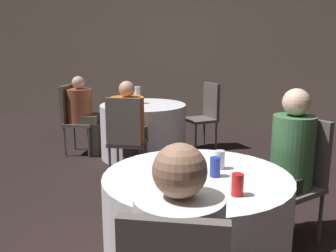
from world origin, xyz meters
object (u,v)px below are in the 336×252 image
Objects in this scene: table_near at (196,228)px; person_floral_shirt at (85,115)px; chair_far_northeast at (206,110)px; bottle_far at (137,95)px; soda_can_red at (237,185)px; soda_can_silver at (220,160)px; soda_can_blue at (215,167)px; chair_near_northeast at (299,170)px; table_far at (143,131)px; pizza_plate_near at (176,174)px; chair_far_south at (126,133)px; person_green_jacket at (285,169)px; person_orange_shirt at (129,128)px; chair_far_west at (73,114)px.

table_near is 1.08× the size of person_floral_shirt.
chair_far_northeast is 1.08m from bottle_far.
soda_can_red is 0.44m from soda_can_silver.
chair_far_northeast is 3.23m from soda_can_blue.
chair_near_northeast is 1.11m from soda_can_red.
table_near is 3.18m from person_floral_shirt.
table_far is at bearing -1.89° from chair_near_northeast.
bottle_far is (-0.10, 0.07, 0.48)m from table_far.
soda_can_red reaches higher than pizza_plate_near.
chair_far_northeast is 4.19× the size of bottle_far.
soda_can_red is at bearing -60.79° from chair_far_south.
person_green_jacket is 0.67m from soda_can_silver.
person_orange_shirt reaches higher than chair_far_south.
chair_far_south is at bearing 125.35° from soda_can_blue.
chair_far_west is 0.88× the size of person_floral_shirt.
person_floral_shirt is (-0.90, 0.77, -0.03)m from person_orange_shirt.
pizza_plate_near is 1.70× the size of soda_can_blue.
pizza_plate_near is at bearing -68.28° from person_orange_shirt.
person_orange_shirt is at bearing -78.74° from bottle_far.
person_green_jacket is at bearing -48.78° from bottle_far.
soda_can_red is at bearing -31.73° from pizza_plate_near.
person_green_jacket is 9.88× the size of soda_can_red.
bottle_far reaches higher than table_near.
chair_far_west is at bearing -170.77° from bottle_far.
table_near and table_far have the same top height.
table_far is 1.02m from chair_far_northeast.
table_near is 9.67× the size of soda_can_blue.
person_orange_shirt is at bearing 125.92° from soda_can_silver.
soda_can_red is (1.27, -1.86, 0.22)m from chair_far_south.
soda_can_red is (1.29, -2.02, 0.20)m from person_orange_shirt.
soda_can_blue is at bearing 118.55° from soda_can_red.
table_far is at bearing 110.61° from pizza_plate_near.
person_green_jacket reaches higher than chair_far_south.
person_floral_shirt is 3.25m from soda_can_blue.
person_green_jacket is at bearing 44.59° from soda_can_silver.
soda_can_silver is at bearing 36.40° from pizza_plate_near.
soda_can_silver is (2.06, -2.37, 0.22)m from person_floral_shirt.
chair_far_west is 0.17m from person_floral_shirt.
chair_far_west is at bearing 134.53° from chair_far_south.
person_floral_shirt reaches higher than chair_near_northeast.
person_floral_shirt reaches higher than chair_far_northeast.
soda_can_blue is (0.43, -3.19, 0.22)m from chair_far_northeast.
chair_near_northeast is 2.01m from person_orange_shirt.
pizza_plate_near is at bearing -66.41° from chair_far_south.
bottle_far is (-1.91, 1.93, 0.27)m from chair_near_northeast.
chair_far_west is 3.25m from soda_can_silver.
soda_can_silver is at bearing -59.31° from person_orange_shirt.
chair_far_south is at bearing 118.81° from pizza_plate_near.
chair_near_northeast reaches higher than soda_can_silver.
bottle_far reaches higher than pizza_plate_near.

